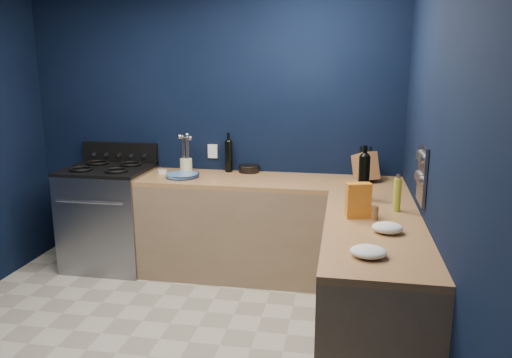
% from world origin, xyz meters
% --- Properties ---
extents(floor, '(3.50, 3.50, 0.02)m').
position_xyz_m(floor, '(0.00, 0.00, -0.01)').
color(floor, '#AFAA9A').
rests_on(floor, ground).
extents(wall_back, '(3.50, 0.02, 2.60)m').
position_xyz_m(wall_back, '(0.00, 1.76, 1.30)').
color(wall_back, black).
rests_on(wall_back, ground).
extents(wall_right, '(0.02, 3.50, 2.60)m').
position_xyz_m(wall_right, '(1.76, 0.00, 1.30)').
color(wall_right, black).
rests_on(wall_right, ground).
extents(cab_back, '(2.30, 0.63, 0.86)m').
position_xyz_m(cab_back, '(0.60, 1.44, 0.43)').
color(cab_back, '#866D52').
rests_on(cab_back, floor).
extents(top_back, '(2.30, 0.63, 0.04)m').
position_xyz_m(top_back, '(0.60, 1.44, 0.88)').
color(top_back, brown).
rests_on(top_back, cab_back).
extents(cab_right, '(0.63, 1.67, 0.86)m').
position_xyz_m(cab_right, '(1.44, 0.29, 0.43)').
color(cab_right, '#866D52').
rests_on(cab_right, floor).
extents(top_right, '(0.63, 1.67, 0.04)m').
position_xyz_m(top_right, '(1.44, 0.29, 0.88)').
color(top_right, brown).
rests_on(top_right, cab_right).
extents(gas_range, '(0.76, 0.66, 0.92)m').
position_xyz_m(gas_range, '(-0.93, 1.42, 0.46)').
color(gas_range, gray).
rests_on(gas_range, floor).
extents(oven_door, '(0.59, 0.02, 0.42)m').
position_xyz_m(oven_door, '(-0.93, 1.10, 0.45)').
color(oven_door, black).
rests_on(oven_door, gas_range).
extents(cooktop, '(0.76, 0.66, 0.03)m').
position_xyz_m(cooktop, '(-0.93, 1.42, 0.94)').
color(cooktop, black).
rests_on(cooktop, gas_range).
extents(backguard, '(0.76, 0.06, 0.20)m').
position_xyz_m(backguard, '(-0.93, 1.72, 1.04)').
color(backguard, black).
rests_on(backguard, gas_range).
extents(spice_panel, '(0.02, 0.28, 0.38)m').
position_xyz_m(spice_panel, '(1.74, 0.55, 1.18)').
color(spice_panel, gray).
rests_on(spice_panel, wall_right).
extents(wall_outlet, '(0.09, 0.02, 0.13)m').
position_xyz_m(wall_outlet, '(0.00, 1.74, 1.08)').
color(wall_outlet, white).
rests_on(wall_outlet, wall_back).
extents(plate_stack, '(0.36, 0.36, 0.04)m').
position_xyz_m(plate_stack, '(-0.18, 1.37, 0.92)').
color(plate_stack, '#4267A4').
rests_on(plate_stack, top_back).
extents(ramekin, '(0.09, 0.09, 0.03)m').
position_xyz_m(ramekin, '(-0.42, 1.51, 0.92)').
color(ramekin, white).
rests_on(ramekin, top_back).
extents(utensil_crock, '(0.13, 0.13, 0.14)m').
position_xyz_m(utensil_crock, '(-0.20, 1.54, 0.97)').
color(utensil_crock, beige).
rests_on(utensil_crock, top_back).
extents(wine_bottle_back, '(0.08, 0.08, 0.29)m').
position_xyz_m(wine_bottle_back, '(0.17, 1.68, 1.04)').
color(wine_bottle_back, black).
rests_on(wine_bottle_back, top_back).
extents(lemon_basket, '(0.24, 0.24, 0.07)m').
position_xyz_m(lemon_basket, '(0.36, 1.69, 0.94)').
color(lemon_basket, black).
rests_on(lemon_basket, top_back).
extents(knife_block, '(0.25, 0.31, 0.30)m').
position_xyz_m(knife_block, '(1.41, 1.53, 1.02)').
color(knife_block, brown).
rests_on(knife_block, top_back).
extents(wine_bottle_right, '(0.09, 0.09, 0.33)m').
position_xyz_m(wine_bottle_right, '(1.38, 0.88, 1.07)').
color(wine_bottle_right, black).
rests_on(wine_bottle_right, top_right).
extents(oil_bottle, '(0.07, 0.07, 0.23)m').
position_xyz_m(oil_bottle, '(1.59, 0.64, 1.01)').
color(oil_bottle, '#A6AC2D').
rests_on(oil_bottle, top_right).
extents(spice_jar_near, '(0.05, 0.05, 0.10)m').
position_xyz_m(spice_jar_near, '(1.28, 0.68, 0.95)').
color(spice_jar_near, olive).
rests_on(spice_jar_near, top_right).
extents(spice_jar_far, '(0.06, 0.06, 0.09)m').
position_xyz_m(spice_jar_far, '(1.44, 0.41, 0.95)').
color(spice_jar_far, olive).
rests_on(spice_jar_far, top_right).
extents(crouton_bag, '(0.17, 0.11, 0.23)m').
position_xyz_m(crouton_bag, '(1.33, 0.44, 1.02)').
color(crouton_bag, red).
rests_on(crouton_bag, top_right).
extents(towel_front, '(0.22, 0.20, 0.06)m').
position_xyz_m(towel_front, '(1.50, 0.16, 0.93)').
color(towel_front, white).
rests_on(towel_front, top_right).
extents(towel_end, '(0.21, 0.19, 0.06)m').
position_xyz_m(towel_end, '(1.37, -0.25, 0.93)').
color(towel_end, white).
rests_on(towel_end, top_right).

